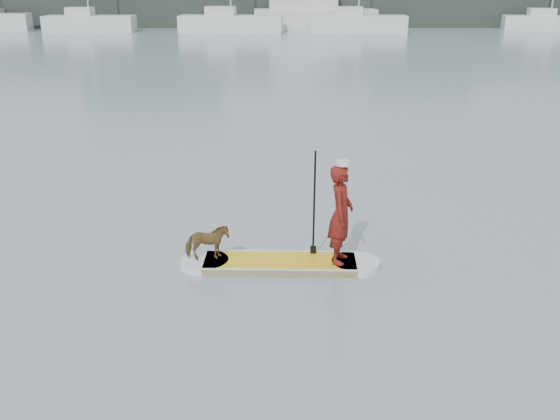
{
  "coord_description": "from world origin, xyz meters",
  "views": [
    {
      "loc": [
        2.57,
        -12.5,
        4.47
      ],
      "look_at": [
        2.67,
        -3.15,
        1.0
      ],
      "focal_mm": 40.0,
      "sensor_mm": 36.0,
      "label": 1
    }
  ],
  "objects_px": {
    "motor_yacht_a": "(309,8)",
    "sailboat_f": "(549,21)",
    "paddler": "(341,214)",
    "sailboat_d": "(230,22)",
    "sailboat_c": "(89,22)",
    "sailboat_e": "(357,22)",
    "paddleboard": "(280,263)",
    "dog": "(207,243)"
  },
  "relations": [
    {
      "from": "motor_yacht_a",
      "to": "sailboat_f",
      "type": "bearing_deg",
      "value": -5.28
    },
    {
      "from": "paddler",
      "to": "sailboat_f",
      "type": "xyz_separation_m",
      "value": [
        24.19,
        49.89,
        -0.11
      ]
    },
    {
      "from": "paddler",
      "to": "sailboat_d",
      "type": "relative_size",
      "value": 0.12
    },
    {
      "from": "sailboat_c",
      "to": "sailboat_d",
      "type": "xyz_separation_m",
      "value": [
        12.65,
        -1.26,
        0.11
      ]
    },
    {
      "from": "sailboat_e",
      "to": "motor_yacht_a",
      "type": "relative_size",
      "value": 1.07
    },
    {
      "from": "sailboat_c",
      "to": "motor_yacht_a",
      "type": "height_order",
      "value": "sailboat_c"
    },
    {
      "from": "paddleboard",
      "to": "motor_yacht_a",
      "type": "bearing_deg",
      "value": 88.32
    },
    {
      "from": "dog",
      "to": "sailboat_f",
      "type": "bearing_deg",
      "value": -40.36
    },
    {
      "from": "paddleboard",
      "to": "sailboat_d",
      "type": "relative_size",
      "value": 0.25
    },
    {
      "from": "sailboat_c",
      "to": "motor_yacht_a",
      "type": "distance_m",
      "value": 19.96
    },
    {
      "from": "paddleboard",
      "to": "paddler",
      "type": "bearing_deg",
      "value": 0.0
    },
    {
      "from": "paddler",
      "to": "sailboat_c",
      "type": "xyz_separation_m",
      "value": [
        -17.49,
        48.65,
        -0.1
      ]
    },
    {
      "from": "paddler",
      "to": "sailboat_d",
      "type": "bearing_deg",
      "value": 18.67
    },
    {
      "from": "sailboat_d",
      "to": "motor_yacht_a",
      "type": "distance_m",
      "value": 8.13
    },
    {
      "from": "sailboat_d",
      "to": "sailboat_c",
      "type": "bearing_deg",
      "value": 179.06
    },
    {
      "from": "dog",
      "to": "motor_yacht_a",
      "type": "distance_m",
      "value": 51.35
    },
    {
      "from": "sailboat_c",
      "to": "sailboat_e",
      "type": "height_order",
      "value": "sailboat_e"
    },
    {
      "from": "paddleboard",
      "to": "sailboat_e",
      "type": "bearing_deg",
      "value": 83.25
    },
    {
      "from": "motor_yacht_a",
      "to": "paddleboard",
      "type": "bearing_deg",
      "value": -95.45
    },
    {
      "from": "sailboat_e",
      "to": "motor_yacht_a",
      "type": "distance_m",
      "value": 5.48
    },
    {
      "from": "sailboat_e",
      "to": "dog",
      "type": "bearing_deg",
      "value": -96.12
    },
    {
      "from": "sailboat_c",
      "to": "sailboat_d",
      "type": "relative_size",
      "value": 0.86
    },
    {
      "from": "sailboat_c",
      "to": "paddleboard",
      "type": "bearing_deg",
      "value": -71.26
    },
    {
      "from": "sailboat_e",
      "to": "sailboat_f",
      "type": "xyz_separation_m",
      "value": [
        17.87,
        2.23,
        -0.04
      ]
    },
    {
      "from": "sailboat_f",
      "to": "motor_yacht_a",
      "type": "relative_size",
      "value": 1.08
    },
    {
      "from": "paddler",
      "to": "dog",
      "type": "relative_size",
      "value": 2.3
    },
    {
      "from": "paddler",
      "to": "motor_yacht_a",
      "type": "relative_size",
      "value": 0.14
    },
    {
      "from": "sailboat_f",
      "to": "sailboat_d",
      "type": "bearing_deg",
      "value": -164.49
    },
    {
      "from": "sailboat_c",
      "to": "sailboat_f",
      "type": "height_order",
      "value": "sailboat_f"
    },
    {
      "from": "paddler",
      "to": "dog",
      "type": "height_order",
      "value": "paddler"
    },
    {
      "from": "dog",
      "to": "sailboat_d",
      "type": "distance_m",
      "value": 47.39
    },
    {
      "from": "paddler",
      "to": "sailboat_f",
      "type": "bearing_deg",
      "value": -13.03
    },
    {
      "from": "paddler",
      "to": "motor_yacht_a",
      "type": "height_order",
      "value": "motor_yacht_a"
    },
    {
      "from": "dog",
      "to": "sailboat_d",
      "type": "relative_size",
      "value": 0.05
    },
    {
      "from": "dog",
      "to": "motor_yacht_a",
      "type": "height_order",
      "value": "motor_yacht_a"
    },
    {
      "from": "sailboat_c",
      "to": "sailboat_e",
      "type": "distance_m",
      "value": 23.83
    },
    {
      "from": "paddleboard",
      "to": "dog",
      "type": "height_order",
      "value": "dog"
    },
    {
      "from": "paddler",
      "to": "sailboat_e",
      "type": "distance_m",
      "value": 48.08
    },
    {
      "from": "sailboat_c",
      "to": "motor_yacht_a",
      "type": "relative_size",
      "value": 0.99
    },
    {
      "from": "sailboat_d",
      "to": "motor_yacht_a",
      "type": "relative_size",
      "value": 1.16
    },
    {
      "from": "paddler",
      "to": "motor_yacht_a",
      "type": "distance_m",
      "value": 51.27
    },
    {
      "from": "dog",
      "to": "paddler",
      "type": "bearing_deg",
      "value": -104.43
    }
  ]
}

